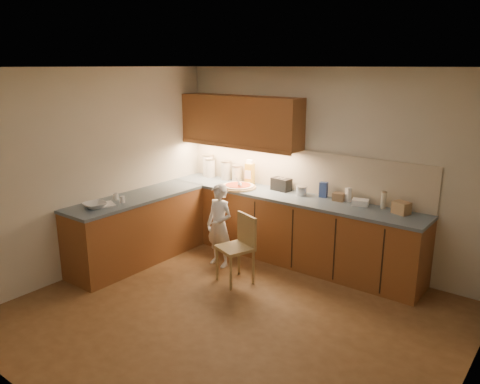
{
  "coord_description": "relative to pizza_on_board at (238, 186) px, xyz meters",
  "views": [
    {
      "loc": [
        2.81,
        -3.53,
        2.62
      ],
      "look_at": [
        -0.8,
        1.2,
        1.0
      ],
      "focal_mm": 35.0,
      "sensor_mm": 36.0,
      "label": 1
    }
  ],
  "objects": [
    {
      "name": "backsplash",
      "position": [
        0.76,
        0.39,
        0.27
      ],
      "size": [
        3.75,
        0.02,
        0.58
      ],
      "primitive_type": "cube",
      "color": "beige",
      "rests_on": "l_counter"
    },
    {
      "name": "mixing_bowl",
      "position": [
        -0.82,
        -1.83,
        0.01
      ],
      "size": [
        0.31,
        0.31,
        0.07
      ],
      "primitive_type": "imported",
      "rotation": [
        0.0,
        0.0,
        -0.16
      ],
      "color": "white",
      "rests_on": "l_counter"
    },
    {
      "name": "l_counter",
      "position": [
        0.21,
        -0.34,
        -0.48
      ],
      "size": [
        3.77,
        2.62,
        0.92
      ],
      "color": "brown",
      "rests_on": "ground"
    },
    {
      "name": "spice_jar_b",
      "position": [
        -0.72,
        -1.48,
        0.02
      ],
      "size": [
        0.08,
        0.08,
        0.09
      ],
      "primitive_type": "cylinder",
      "rotation": [
        0.0,
        0.0,
        0.31
      ],
      "color": "white",
      "rests_on": "l_counter"
    },
    {
      "name": "flat_pack",
      "position": [
        1.74,
        0.24,
        0.02
      ],
      "size": [
        0.23,
        0.19,
        0.08
      ],
      "primitive_type": "cube",
      "rotation": [
        0.0,
        0.0,
        0.26
      ],
      "color": "white",
      "rests_on": "l_counter"
    },
    {
      "name": "room",
      "position": [
        1.13,
        -1.59,
        0.73
      ],
      "size": [
        4.54,
        4.5,
        2.62
      ],
      "color": "brown",
      "rests_on": "ground"
    },
    {
      "name": "upper_cabinets",
      "position": [
        -0.14,
        0.23,
        0.91
      ],
      "size": [
        1.95,
        0.36,
        0.73
      ],
      "color": "brown",
      "rests_on": "ground"
    },
    {
      "name": "canister_c",
      "position": [
        -0.46,
        0.29,
        0.12
      ],
      "size": [
        0.16,
        0.16,
        0.29
      ],
      "rotation": [
        0.0,
        0.0,
        -0.34
      ],
      "color": "beige",
      "rests_on": "l_counter"
    },
    {
      "name": "blue_box",
      "position": [
        1.19,
        0.3,
        0.08
      ],
      "size": [
        0.11,
        0.08,
        0.2
      ],
      "primitive_type": "cube",
      "rotation": [
        0.0,
        0.0,
        0.1
      ],
      "color": "#2E468A",
      "rests_on": "l_counter"
    },
    {
      "name": "card_box_b",
      "position": [
        2.26,
        0.22,
        0.05
      ],
      "size": [
        0.22,
        0.2,
        0.15
      ],
      "primitive_type": "cube",
      "rotation": [
        0.0,
        0.0,
        -0.33
      ],
      "color": "tan",
      "rests_on": "l_counter"
    },
    {
      "name": "pizza_on_board",
      "position": [
        0.0,
        0.0,
        0.0
      ],
      "size": [
        0.52,
        0.52,
        0.21
      ],
      "rotation": [
        0.0,
        0.0,
        -0.01
      ],
      "color": "tan",
      "rests_on": "l_counter"
    },
    {
      "name": "canister_b",
      "position": [
        -0.78,
        0.3,
        0.12
      ],
      "size": [
        0.17,
        0.17,
        0.29
      ],
      "rotation": [
        0.0,
        0.0,
        -0.15
      ],
      "color": "silver",
      "rests_on": "l_counter"
    },
    {
      "name": "tall_jar",
      "position": [
        2.01,
        0.3,
        0.09
      ],
      "size": [
        0.07,
        0.07,
        0.21
      ],
      "rotation": [
        0.0,
        0.0,
        0.33
      ],
      "color": "beige",
      "rests_on": "l_counter"
    },
    {
      "name": "steel_pot",
      "position": [
        0.91,
        0.22,
        0.04
      ],
      "size": [
        0.16,
        0.16,
        0.12
      ],
      "color": "#B3B3B8",
      "rests_on": "l_counter"
    },
    {
      "name": "oil_jug",
      "position": [
        0.01,
        0.27,
        0.15
      ],
      "size": [
        0.14,
        0.11,
        0.37
      ],
      "rotation": [
        0.0,
        0.0,
        0.18
      ],
      "color": "gold",
      "rests_on": "l_counter"
    },
    {
      "name": "dough_cloth",
      "position": [
        -0.8,
        -1.68,
        -0.01
      ],
      "size": [
        0.31,
        0.28,
        0.02
      ],
      "primitive_type": "cube",
      "rotation": [
        0.0,
        0.0,
        -0.39
      ],
      "color": "white",
      "rests_on": "l_counter"
    },
    {
      "name": "spice_jar_a",
      "position": [
        -0.91,
        -1.44,
        0.02
      ],
      "size": [
        0.08,
        0.08,
        0.09
      ],
      "primitive_type": "cylinder",
      "rotation": [
        0.0,
        0.0,
        -0.15
      ],
      "color": "silver",
      "rests_on": "l_counter"
    },
    {
      "name": "wooden_chair",
      "position": [
        0.67,
        -0.85,
        -0.45
      ],
      "size": [
        0.49,
        0.49,
        0.85
      ],
      "rotation": [
        0.0,
        0.0,
        -0.34
      ],
      "color": "tan",
      "rests_on": "ground"
    },
    {
      "name": "canister_a",
      "position": [
        -0.83,
        0.3,
        0.15
      ],
      "size": [
        0.17,
        0.17,
        0.35
      ],
      "rotation": [
        0.0,
        0.0,
        -0.36
      ],
      "color": "white",
      "rests_on": "l_counter"
    },
    {
      "name": "white_bottle",
      "position": [
        1.54,
        0.31,
        0.07
      ],
      "size": [
        0.08,
        0.08,
        0.18
      ],
      "primitive_type": "cube",
      "rotation": [
        0.0,
        0.0,
        -0.43
      ],
      "color": "white",
      "rests_on": "l_counter"
    },
    {
      "name": "canister_d",
      "position": [
        -0.24,
        0.29,
        0.1
      ],
      "size": [
        0.16,
        0.16,
        0.25
      ],
      "rotation": [
        0.0,
        0.0,
        -0.24
      ],
      "color": "beige",
      "rests_on": "l_counter"
    },
    {
      "name": "toaster",
      "position": [
        0.56,
        0.26,
        0.07
      ],
      "size": [
        0.29,
        0.18,
        0.18
      ],
      "rotation": [
        0.0,
        0.0,
        -0.11
      ],
      "color": "black",
      "rests_on": "l_counter"
    },
    {
      "name": "child",
      "position": [
        0.16,
        -0.62,
        -0.38
      ],
      "size": [
        0.42,
        0.29,
        1.12
      ],
      "primitive_type": "imported",
      "rotation": [
        0.0,
        0.0,
        -0.06
      ],
      "color": "white",
      "rests_on": "ground"
    },
    {
      "name": "card_box_a",
      "position": [
        1.43,
        0.27,
        0.03
      ],
      "size": [
        0.16,
        0.12,
        0.1
      ],
      "primitive_type": "cube",
      "rotation": [
        0.0,
        0.0,
        0.11
      ],
      "color": "#9E7A55",
      "rests_on": "l_counter"
    }
  ]
}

